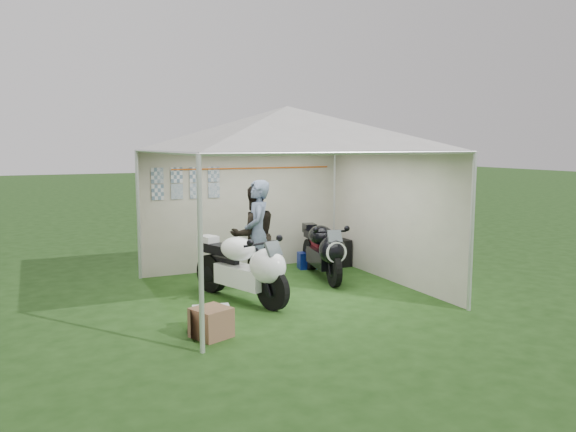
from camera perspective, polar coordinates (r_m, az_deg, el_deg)
name	(u,v)px	position (r m, az deg, el deg)	size (l,w,h in m)	color
ground	(287,293)	(9.25, -0.09, -7.78)	(80.00, 80.00, 0.00)	#1C3E12
canopy_tent	(286,133)	(8.96, -0.18, 8.38)	(5.66, 5.66, 3.00)	silver
motorcycle_white	(245,266)	(8.61, -4.40, -5.04)	(0.98, 1.99, 1.02)	black
motorcycle_black	(323,249)	(10.05, 3.63, -3.37)	(0.66, 1.97, 0.98)	black
paddock_stand	(309,260)	(10.98, 2.16, -4.51)	(0.42, 0.26, 0.32)	#1127AC
person_dark_jacket	(254,235)	(9.64, -3.47, -1.98)	(0.83, 0.65, 1.71)	black
person_blue_jacket	(258,234)	(9.45, -3.11, -1.83)	(0.66, 0.43, 1.82)	slate
equipment_box	(335,253)	(11.18, 4.80, -3.76)	(0.53, 0.43, 0.53)	black
crate_0	(212,320)	(7.43, -7.76, -10.39)	(0.48, 0.37, 0.32)	silver
crate_1	(211,322)	(7.22, -7.81, -10.67)	(0.42, 0.42, 0.38)	brown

